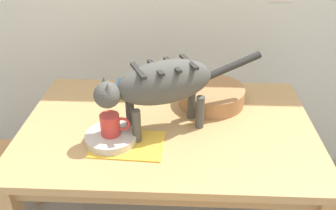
# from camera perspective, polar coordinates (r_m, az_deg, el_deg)

# --- Properties ---
(dining_table) EXTENTS (1.29, 0.84, 0.75)m
(dining_table) POSITION_cam_1_polar(r_m,az_deg,el_deg) (1.65, -0.00, -5.73)
(dining_table) COLOR tan
(dining_table) RESTS_ON ground_plane
(cat) EXTENTS (0.68, 0.36, 0.32)m
(cat) POSITION_cam_1_polar(r_m,az_deg,el_deg) (1.45, -1.00, 3.28)
(cat) COLOR #4B4A45
(cat) RESTS_ON dining_table
(saucer_bowl) EXTENTS (0.21, 0.21, 0.04)m
(saucer_bowl) POSITION_cam_1_polar(r_m,az_deg,el_deg) (1.50, -8.99, -5.14)
(saucer_bowl) COLOR beige
(saucer_bowl) RESTS_ON dining_table
(coffee_mug) EXTENTS (0.12, 0.08, 0.09)m
(coffee_mug) POSITION_cam_1_polar(r_m,az_deg,el_deg) (1.46, -9.04, -3.09)
(coffee_mug) COLOR red
(coffee_mug) RESTS_ON saucer_bowl
(magazine) EXTENTS (0.30, 0.22, 0.01)m
(magazine) POSITION_cam_1_polar(r_m,az_deg,el_deg) (1.48, -6.42, -6.20)
(magazine) COLOR gold
(magazine) RESTS_ON dining_table
(book_stack) EXTENTS (0.18, 0.14, 0.06)m
(book_stack) POSITION_cam_1_polar(r_m,az_deg,el_deg) (1.83, -5.95, 2.51)
(book_stack) COLOR #4C9351
(book_stack) RESTS_ON dining_table
(wicker_basket) EXTENTS (0.32, 0.32, 0.08)m
(wicker_basket) POSITION_cam_1_polar(r_m,az_deg,el_deg) (1.75, 6.91, 1.57)
(wicker_basket) COLOR #A87449
(wicker_basket) RESTS_ON dining_table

